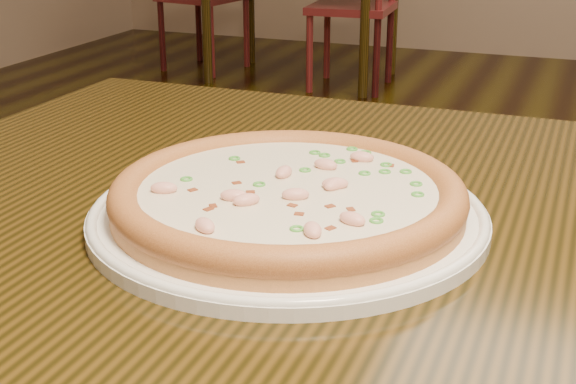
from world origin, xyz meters
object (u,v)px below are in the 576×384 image
(hero_table, at_px, (423,316))
(pizza, at_px, (288,195))
(chair_b, at_px, (362,7))
(plate, at_px, (288,214))

(hero_table, bearing_deg, pizza, -157.32)
(hero_table, distance_m, chair_b, 3.66)
(plate, height_order, pizza, pizza)
(pizza, relative_size, chair_b, 0.34)
(pizza, distance_m, chair_b, 3.68)
(plate, relative_size, pizza, 1.12)
(pizza, xyz_separation_m, chair_b, (-0.95, 3.54, -0.34))
(chair_b, bearing_deg, plate, -74.98)
(pizza, bearing_deg, chair_b, 105.02)
(plate, bearing_deg, hero_table, 22.62)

